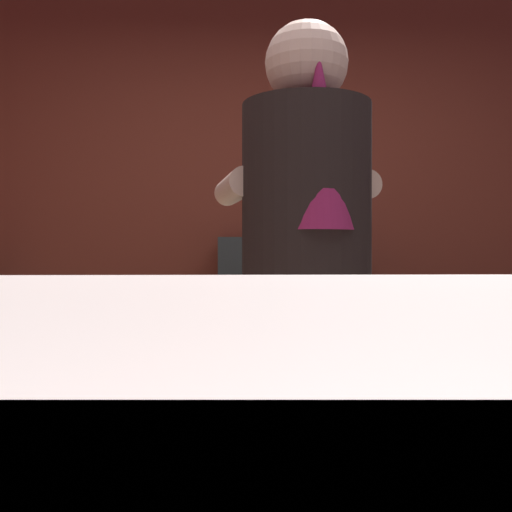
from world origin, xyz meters
The scene contains 9 objects.
wall_back centered at (0.00, 2.20, 1.35)m, with size 5.20×0.10×2.70m, color brown.
prep_counter centered at (0.35, 0.57, 0.46)m, with size 2.10×0.60×0.92m, color brown.
back_shelf centered at (0.10, 1.92, 0.58)m, with size 0.77×0.36×1.17m, color #313937.
bartender centered at (0.00, 0.12, 0.98)m, with size 0.46×0.54×1.70m.
mixing_bowl centered at (-0.03, 0.56, 0.95)m, with size 0.20×0.20×0.05m, color #436B83.
chefs_knife centered at (0.28, 0.52, 0.93)m, with size 0.24×0.03×0.01m, color silver.
bottle_vinegar centered at (0.14, 1.96, 1.24)m, with size 0.07×0.07×0.19m.
bottle_soy centered at (0.39, 2.01, 1.23)m, with size 0.08×0.08×0.18m.
bottle_olive_oil centered at (0.06, 1.85, 1.24)m, with size 0.07×0.07×0.18m.
Camera 1 is at (-0.19, -1.40, 1.09)m, focal length 40.60 mm.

